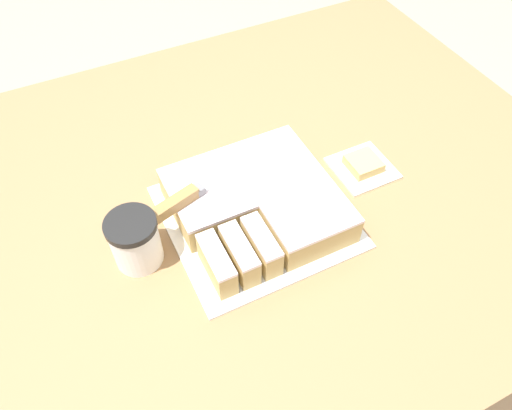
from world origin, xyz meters
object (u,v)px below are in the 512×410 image
cake_board (256,217)px  coffee_cup (135,241)px  cake (257,202)px  knife (180,201)px  brownie (364,164)px

cake_board → coffee_cup: bearing=177.5°
cake → knife: bearing=166.3°
cake → brownie: (0.25, 0.01, -0.02)m
knife → brownie: size_ratio=4.53×
cake → knife: (-0.14, 0.03, 0.04)m
cake → brownie: cake is taller
cake_board → cake: bearing=44.6°
cake → cake_board: bearing=-135.4°
cake_board → brownie: (0.26, 0.02, 0.01)m
cake → coffee_cup: bearing=178.7°
cake → coffee_cup: coffee_cup is taller
cake_board → brownie: brownie is taller
coffee_cup → brownie: 0.49m
brownie → cake: bearing=-177.1°
cake_board → knife: 0.16m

